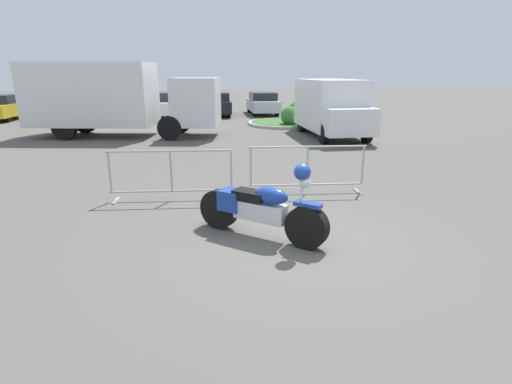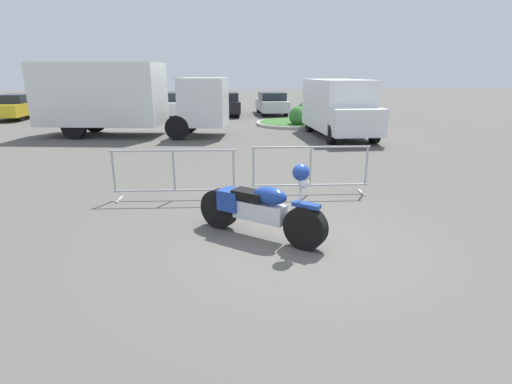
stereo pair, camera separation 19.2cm
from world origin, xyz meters
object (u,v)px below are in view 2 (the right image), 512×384
Objects in this scene: pedestrian at (373,106)px; parked_car_black at (225,104)px; motorcycle at (260,208)px; parked_car_maroon at (71,105)px; box_truck at (123,96)px; delivery_van at (339,106)px; crowd_barrier_far at (310,169)px; parked_car_blue at (126,104)px; parked_car_silver at (272,103)px; parked_car_yellow at (16,106)px; parked_car_white at (176,104)px; crowd_barrier_near at (174,174)px.

parked_car_black is at bearing 33.08° from pedestrian.
motorcycle is 0.43× the size of parked_car_maroon.
box_truck reaches higher than delivery_van.
parked_car_black is (-0.70, 17.20, 0.15)m from crowd_barrier_far.
parked_car_blue is 9.03m from parked_car_silver.
crowd_barrier_far is 0.63× the size of parked_car_silver.
parked_car_black is at bearing -90.80° from parked_car_blue.
pedestrian is at bearing -102.65° from parked_car_yellow.
crowd_barrier_far is 0.59× the size of parked_car_blue.
parked_car_yellow is at bearing 127.02° from crowd_barrier_far.
pedestrian is at bearing -105.11° from parked_car_maroon.
box_truck reaches higher than parked_car_silver.
parked_car_white reaches higher than parked_car_silver.
pedestrian is at bearing 51.11° from crowd_barrier_near.
parked_car_black is (12.04, 0.30, 0.00)m from parked_car_yellow.
delivery_van is 1.20× the size of parked_car_black.
parked_car_white is (9.03, -0.05, 0.02)m from parked_car_yellow.
box_truck is at bearing 168.51° from parked_car_white.
delivery_van reaches higher than parked_car_white.
motorcycle is at bearing 170.81° from parked_car_silver.
delivery_van is 5.17m from pedestrian.
parked_car_silver is 7.01m from pedestrian.
parked_car_maroon is 1.01× the size of parked_car_white.
delivery_van reaches higher than crowd_barrier_far.
parked_car_silver is (9.03, -0.07, -0.04)m from parked_car_blue.
parked_car_maroon is 2.58× the size of pedestrian.
pedestrian is (6.69, 11.92, 0.36)m from crowd_barrier_far.
parked_car_maroon is 1.06× the size of parked_car_silver.
box_truck is (-3.99, 11.62, 1.14)m from motorcycle.
box_truck is 1.91× the size of parked_car_black.
delivery_van is 1.17× the size of parked_car_white.
parked_car_maroon is at bearing -122.90° from delivery_van.
crowd_barrier_far is 1.52× the size of pedestrian.
box_truck is at bearing 150.38° from parked_car_black.
delivery_van is at bearing 105.19° from motorcycle.
parked_car_silver is at bearing 17.32° from pedestrian.
motorcycle is 0.24× the size of box_truck.
delivery_van is at bearing 119.06° from pedestrian.
crowd_barrier_far is 0.51× the size of delivery_van.
box_truck is 4.73× the size of pedestrian.
pedestrian is (12.15, 2.55, -0.72)m from box_truck.
pedestrian is (10.40, -4.92, 0.19)m from parked_car_white.
parked_car_blue is 1.06× the size of parked_car_silver.
box_truck is at bearing -169.43° from parked_car_blue.
parked_car_silver is 2.43× the size of pedestrian.
parked_car_blue is at bearing 46.15° from pedestrian.
parked_car_maroon reaches higher than crowd_barrier_near.
parked_car_maroon is at bearing 91.26° from parked_car_white.
parked_car_yellow is 1.00× the size of parked_car_black.
parked_car_white reaches higher than crowd_barrier_near.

